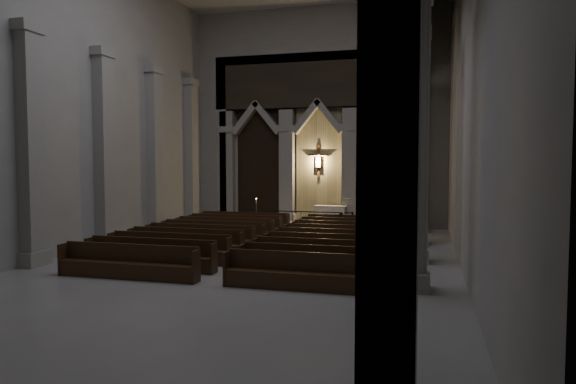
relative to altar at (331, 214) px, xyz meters
The scene contains 11 objects.
room 13.21m from the altar, 94.14° to the right, with size 24.00×24.10×12.00m.
sanctuary_wall 6.08m from the altar, 156.11° to the left, with size 14.00×0.77×12.00m.
right_arcade 13.08m from the altar, 64.53° to the right, with size 1.00×24.00×12.00m.
left_pilasters 11.27m from the altar, 134.55° to the right, with size 0.60×13.00×8.03m.
sanctuary_step 1.13m from the altar, 144.49° to the right, with size 8.50×2.60×0.15m, color #9B9891.
altar is the anchor object (origin of this frame).
altar_rail 1.98m from the altar, 114.11° to the right, with size 4.62×0.09×0.91m.
candle_stand_left 4.16m from the altar, 153.41° to the right, with size 0.26×0.26×1.52m.
candle_stand_right 2.92m from the altar, 30.18° to the right, with size 0.26×0.26×1.51m.
pews 9.46m from the altar, 94.91° to the right, with size 9.92×10.60×1.01m.
worshipper 4.38m from the altar, 73.53° to the right, with size 0.40×0.27×1.11m, color black.
Camera 1 is at (5.84, -16.68, 3.48)m, focal length 32.00 mm.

